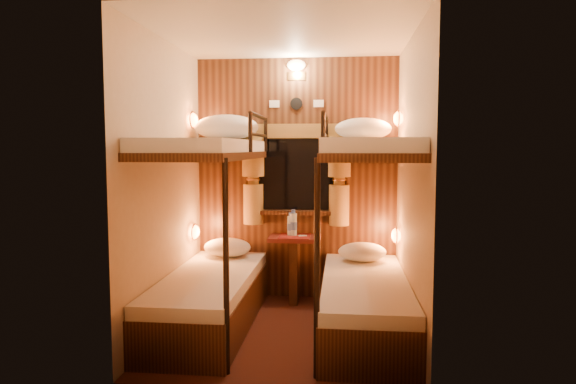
# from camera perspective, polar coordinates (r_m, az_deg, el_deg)

# --- Properties ---
(floor) EXTENTS (2.10, 2.10, 0.00)m
(floor) POSITION_cam_1_polar(r_m,az_deg,el_deg) (4.39, -0.32, -15.24)
(floor) COLOR #34110E
(floor) RESTS_ON ground
(ceiling) EXTENTS (2.10, 2.10, 0.00)m
(ceiling) POSITION_cam_1_polar(r_m,az_deg,el_deg) (4.22, -0.34, 17.06)
(ceiling) COLOR silver
(ceiling) RESTS_ON wall_back
(wall_back) EXTENTS (2.40, 0.00, 2.40)m
(wall_back) POSITION_cam_1_polar(r_m,az_deg,el_deg) (5.18, 0.96, 1.45)
(wall_back) COLOR #C6B293
(wall_back) RESTS_ON floor
(wall_front) EXTENTS (2.40, 0.00, 2.40)m
(wall_front) POSITION_cam_1_polar(r_m,az_deg,el_deg) (3.10, -2.48, -0.88)
(wall_front) COLOR #C6B293
(wall_front) RESTS_ON floor
(wall_left) EXTENTS (0.00, 2.40, 2.40)m
(wall_left) POSITION_cam_1_polar(r_m,az_deg,el_deg) (4.36, -13.51, 0.66)
(wall_left) COLOR #C6B293
(wall_left) RESTS_ON floor
(wall_right) EXTENTS (0.00, 2.40, 2.40)m
(wall_right) POSITION_cam_1_polar(r_m,az_deg,el_deg) (4.14, 13.55, 0.45)
(wall_right) COLOR #C6B293
(wall_right) RESTS_ON floor
(back_panel) EXTENTS (2.00, 0.03, 2.40)m
(back_panel) POSITION_cam_1_polar(r_m,az_deg,el_deg) (5.16, 0.94, 1.44)
(back_panel) COLOR black
(back_panel) RESTS_ON floor
(bunk_left) EXTENTS (0.72, 1.90, 1.82)m
(bunk_left) POSITION_cam_1_polar(r_m,az_deg,el_deg) (4.41, -8.68, -7.63)
(bunk_left) COLOR black
(bunk_left) RESTS_ON floor
(bunk_right) EXTENTS (0.72, 1.90, 1.82)m
(bunk_right) POSITION_cam_1_polar(r_m,az_deg,el_deg) (4.28, 8.52, -8.03)
(bunk_right) COLOR black
(bunk_right) RESTS_ON floor
(window) EXTENTS (1.00, 0.12, 0.79)m
(window) POSITION_cam_1_polar(r_m,az_deg,el_deg) (5.13, 0.91, 1.21)
(window) COLOR black
(window) RESTS_ON back_panel
(curtains) EXTENTS (1.10, 0.22, 1.00)m
(curtains) POSITION_cam_1_polar(r_m,az_deg,el_deg) (5.09, 0.88, 2.11)
(curtains) COLOR olive
(curtains) RESTS_ON back_panel
(back_fixtures) EXTENTS (0.54, 0.09, 0.48)m
(back_fixtures) POSITION_cam_1_polar(r_m,az_deg,el_deg) (5.17, 0.93, 13.07)
(back_fixtures) COLOR black
(back_fixtures) RESTS_ON back_panel
(reading_lamps) EXTENTS (2.00, 0.20, 1.25)m
(reading_lamps) POSITION_cam_1_polar(r_m,az_deg,el_deg) (4.83, 0.59, 1.67)
(reading_lamps) COLOR orange
(reading_lamps) RESTS_ON wall_left
(table) EXTENTS (0.50, 0.34, 0.66)m
(table) POSITION_cam_1_polar(r_m,az_deg,el_deg) (5.09, 0.75, -7.55)
(table) COLOR maroon
(table) RESTS_ON floor
(bottle_left) EXTENTS (0.07, 0.07, 0.23)m
(bottle_left) POSITION_cam_1_polar(r_m,az_deg,el_deg) (5.06, 0.28, -3.77)
(bottle_left) COLOR #99BFE5
(bottle_left) RESTS_ON table
(bottle_right) EXTENTS (0.08, 0.08, 0.26)m
(bottle_right) POSITION_cam_1_polar(r_m,az_deg,el_deg) (5.06, 0.60, -3.62)
(bottle_right) COLOR #99BFE5
(bottle_right) RESTS_ON table
(sachet_a) EXTENTS (0.08, 0.06, 0.01)m
(sachet_a) POSITION_cam_1_polar(r_m,az_deg,el_deg) (5.07, 1.66, -4.86)
(sachet_a) COLOR silver
(sachet_a) RESTS_ON table
(sachet_b) EXTENTS (0.09, 0.08, 0.01)m
(sachet_b) POSITION_cam_1_polar(r_m,az_deg,el_deg) (5.04, 1.63, -4.91)
(sachet_b) COLOR silver
(sachet_b) RESTS_ON table
(pillow_lower_left) EXTENTS (0.46, 0.33, 0.18)m
(pillow_lower_left) POSITION_cam_1_polar(r_m,az_deg,el_deg) (5.06, -6.75, -6.12)
(pillow_lower_left) COLOR white
(pillow_lower_left) RESTS_ON bunk_left
(pillow_lower_right) EXTENTS (0.45, 0.32, 0.18)m
(pillow_lower_right) POSITION_cam_1_polar(r_m,az_deg,el_deg) (4.87, 8.24, -6.60)
(pillow_lower_right) COLOR white
(pillow_lower_right) RESTS_ON bunk_right
(pillow_upper_left) EXTENTS (0.62, 0.44, 0.24)m
(pillow_upper_left) POSITION_cam_1_polar(r_m,az_deg,el_deg) (4.99, -6.84, 7.15)
(pillow_upper_left) COLOR white
(pillow_upper_left) RESTS_ON bunk_left
(pillow_upper_right) EXTENTS (0.53, 0.38, 0.21)m
(pillow_upper_right) POSITION_cam_1_polar(r_m,az_deg,el_deg) (4.90, 8.35, 6.95)
(pillow_upper_right) COLOR white
(pillow_upper_right) RESTS_ON bunk_right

